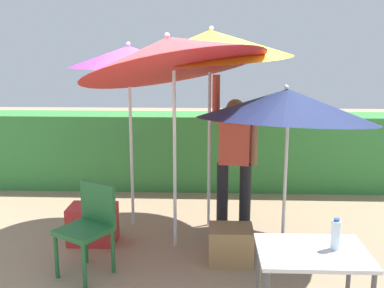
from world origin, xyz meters
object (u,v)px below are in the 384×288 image
(umbrella_yellow, at_px, (129,57))
(chair_plastic, at_px, (89,224))
(umbrella_navy, at_px, (171,54))
(cooler_box, at_px, (93,224))
(folding_table, at_px, (312,262))
(bottle_water, at_px, (336,235))
(umbrella_rainbow, at_px, (287,105))
(crate_cardboard, at_px, (231,244))
(umbrella_orange, at_px, (211,45))
(person_vendor, at_px, (234,154))

(umbrella_yellow, bearing_deg, chair_plastic, -99.39)
(umbrella_navy, relative_size, cooler_box, 4.98)
(folding_table, height_order, bottle_water, bottle_water)
(umbrella_yellow, distance_m, chair_plastic, 2.02)
(folding_table, bearing_deg, cooler_box, 140.82)
(umbrella_rainbow, height_order, umbrella_navy, umbrella_navy)
(crate_cardboard, relative_size, folding_table, 0.57)
(umbrella_orange, bearing_deg, umbrella_rainbow, -37.90)
(person_vendor, relative_size, cooler_box, 3.54)
(umbrella_yellow, height_order, umbrella_navy, umbrella_navy)
(cooler_box, bearing_deg, umbrella_navy, -5.30)
(chair_plastic, xyz_separation_m, cooler_box, (-0.16, 0.71, -0.29))
(umbrella_yellow, xyz_separation_m, crate_cardboard, (1.19, -0.97, -1.90))
(umbrella_orange, distance_m, chair_plastic, 2.43)
(person_vendor, bearing_deg, umbrella_yellow, 177.73)
(bottle_water, bearing_deg, folding_table, -171.22)
(umbrella_rainbow, relative_size, person_vendor, 1.02)
(person_vendor, distance_m, crate_cardboard, 1.19)
(umbrella_navy, bearing_deg, umbrella_rainbow, 0.81)
(umbrella_navy, height_order, cooler_box, umbrella_navy)
(umbrella_rainbow, xyz_separation_m, person_vendor, (-0.51, 0.56, -0.67))
(bottle_water, bearing_deg, chair_plastic, 155.25)
(umbrella_navy, distance_m, person_vendor, 1.50)
(umbrella_orange, xyz_separation_m, crate_cardboard, (0.23, -0.98, -2.03))
(umbrella_yellow, bearing_deg, crate_cardboard, -39.26)
(umbrella_yellow, bearing_deg, cooler_box, -123.92)
(umbrella_orange, height_order, umbrella_navy, umbrella_navy)
(person_vendor, distance_m, folding_table, 2.26)
(person_vendor, xyz_separation_m, chair_plastic, (-1.46, -1.21, -0.42))
(umbrella_navy, xyz_separation_m, crate_cardboard, (0.64, -0.34, -1.94))
(umbrella_yellow, relative_size, person_vendor, 1.20)
(bottle_water, bearing_deg, umbrella_navy, 130.04)
(crate_cardboard, distance_m, bottle_water, 1.58)
(umbrella_orange, relative_size, cooler_box, 4.68)
(umbrella_navy, xyz_separation_m, cooler_box, (-0.92, 0.08, -1.91))
(umbrella_rainbow, xyz_separation_m, cooler_box, (-2.13, 0.07, -1.39))
(person_vendor, xyz_separation_m, bottle_water, (0.63, -2.17, -0.09))
(chair_plastic, bearing_deg, umbrella_yellow, 80.61)
(umbrella_orange, relative_size, umbrella_navy, 0.94)
(umbrella_yellow, relative_size, crate_cardboard, 4.97)
(umbrella_rainbow, bearing_deg, chair_plastic, -161.95)
(umbrella_rainbow, distance_m, bottle_water, 1.78)
(crate_cardboard, height_order, bottle_water, bottle_water)
(crate_cardboard, bearing_deg, umbrella_navy, 152.04)
(umbrella_orange, bearing_deg, chair_plastic, -132.62)
(bottle_water, bearing_deg, person_vendor, 106.15)
(person_vendor, bearing_deg, chair_plastic, -140.51)
(umbrella_orange, relative_size, bottle_water, 10.35)
(person_vendor, height_order, bottle_water, person_vendor)
(umbrella_yellow, distance_m, person_vendor, 1.70)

